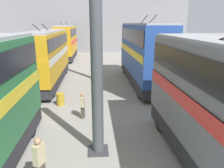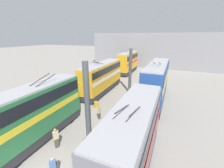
# 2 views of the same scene
# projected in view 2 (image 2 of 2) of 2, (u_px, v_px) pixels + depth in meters

# --- Properties ---
(depot_back_wall) EXTENTS (0.50, 36.00, 9.81)m
(depot_back_wall) POSITION_uv_depth(u_px,v_px,m) (151.00, 51.00, 42.17)
(depot_back_wall) COLOR gray
(depot_back_wall) RESTS_ON ground_plane
(support_column_near) EXTENTS (0.87, 0.87, 7.15)m
(support_column_near) POSITION_uv_depth(u_px,v_px,m) (87.00, 105.00, 12.53)
(support_column_near) COLOR #42474C
(support_column_near) RESTS_ON ground_plane
(support_column_far) EXTENTS (0.87, 0.87, 7.15)m
(support_column_far) POSITION_uv_depth(u_px,v_px,m) (130.00, 72.00, 23.91)
(support_column_far) COLOR #42474C
(support_column_far) RESTS_ON ground_plane
(bus_left_near) EXTENTS (9.23, 2.54, 5.53)m
(bus_left_near) POSITION_uv_depth(u_px,v_px,m) (133.00, 135.00, 9.78)
(bus_left_near) COLOR black
(bus_left_near) RESTS_ON ground_plane
(bus_left_far) EXTENTS (11.49, 2.54, 6.06)m
(bus_left_far) POSITION_uv_depth(u_px,v_px,m) (156.00, 80.00, 20.72)
(bus_left_far) COLOR black
(bus_left_far) RESTS_ON ground_plane
(bus_right_near) EXTENTS (9.33, 2.54, 5.58)m
(bus_right_near) POSITION_uv_depth(u_px,v_px,m) (36.00, 110.00, 13.05)
(bus_right_near) COLOR black
(bus_right_near) RESTS_ON ground_plane
(bus_right_mid) EXTENTS (11.04, 2.54, 5.42)m
(bus_right_mid) POSITION_uv_depth(u_px,v_px,m) (102.00, 76.00, 24.51)
(bus_right_mid) COLOR black
(bus_right_mid) RESTS_ON ground_plane
(bus_right_far) EXTENTS (9.87, 2.54, 5.72)m
(bus_right_far) POSITION_uv_depth(u_px,v_px,m) (128.00, 61.00, 37.43)
(bus_right_far) COLOR black
(bus_right_far) RESTS_ON ground_plane
(person_aisle_foreground) EXTENTS (0.43, 0.48, 1.67)m
(person_aisle_foreground) POSITION_uv_depth(u_px,v_px,m) (53.00, 168.00, 9.66)
(person_aisle_foreground) COLOR #473D33
(person_aisle_foreground) RESTS_ON ground_plane
(person_aisle_midway) EXTENTS (0.44, 0.29, 1.54)m
(person_aisle_midway) POSITION_uv_depth(u_px,v_px,m) (99.00, 112.00, 16.82)
(person_aisle_midway) COLOR #473D33
(person_aisle_midway) RESTS_ON ground_plane
(person_by_right_row) EXTENTS (0.48, 0.39, 1.82)m
(person_by_right_row) POSITION_uv_depth(u_px,v_px,m) (56.00, 138.00, 12.37)
(person_by_right_row) COLOR #473D33
(person_by_right_row) RESTS_ON ground_plane
(oil_drum) EXTENTS (0.56, 0.56, 0.84)m
(oil_drum) POSITION_uv_depth(u_px,v_px,m) (96.00, 105.00, 19.51)
(oil_drum) COLOR #B28E23
(oil_drum) RESTS_ON ground_plane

